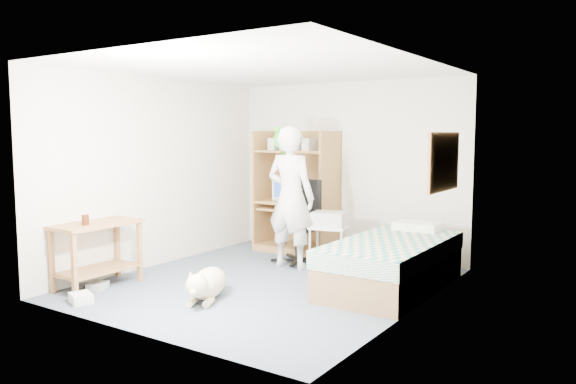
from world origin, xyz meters
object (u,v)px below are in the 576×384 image
object	(u,v)px
printer_cart	(329,240)
side_desk	(97,245)
office_chair	(300,233)
person	(291,197)
computer_hutch	(297,197)
bed	(392,263)
dog	(207,283)

from	to	relation	value
printer_cart	side_desk	bearing A→B (deg)	-141.94
office_chair	printer_cart	size ratio (longest dim) A/B	1.97
office_chair	person	xyz separation A→B (m)	(0.05, -0.31, 0.53)
computer_hutch	side_desk	world-z (taller)	computer_hutch
office_chair	printer_cart	world-z (taller)	office_chair
person	bed	bearing A→B (deg)	170.39
computer_hutch	bed	world-z (taller)	computer_hutch
office_chair	dog	bearing A→B (deg)	-88.62
bed	printer_cart	world-z (taller)	bed
bed	office_chair	distance (m)	1.67
person	office_chair	bearing A→B (deg)	-82.05
computer_hutch	person	world-z (taller)	person
person	computer_hutch	bearing A→B (deg)	-63.84
person	dog	world-z (taller)	person
dog	side_desk	bearing A→B (deg)	169.27
bed	dog	bearing A→B (deg)	-134.96
computer_hutch	side_desk	xyz separation A→B (m)	(-0.85, -2.94, -0.33)
person	printer_cart	bearing A→B (deg)	-157.18
side_desk	dog	xyz separation A→B (m)	(1.37, 0.33, -0.32)
bed	person	world-z (taller)	person
bed	side_desk	xyz separation A→B (m)	(-2.85, -1.82, 0.21)
office_chair	dog	world-z (taller)	office_chair
computer_hutch	printer_cart	distance (m)	1.25
side_desk	dog	world-z (taller)	side_desk
person	dog	distance (m)	1.86
dog	printer_cart	distance (m)	1.96
bed	person	xyz separation A→B (m)	(-1.53, 0.22, 0.64)
bed	office_chair	xyz separation A→B (m)	(-1.58, 0.53, 0.11)
printer_cart	dog	bearing A→B (deg)	-115.66
office_chair	dog	xyz separation A→B (m)	(0.10, -2.01, -0.23)
side_desk	printer_cart	bearing A→B (deg)	51.50
office_chair	person	distance (m)	0.62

